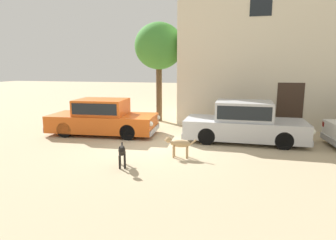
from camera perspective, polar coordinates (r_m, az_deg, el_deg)
ground_plane at (r=10.40m, az=-2.92°, el=-4.96°), size 80.00×80.00×0.00m
parked_sedan_nearest at (r=12.22m, az=-12.82°, el=0.58°), size 4.59×2.03×1.46m
parked_sedan_second at (r=11.09m, az=14.83°, el=-0.37°), size 4.54×1.81×1.52m
apartment_block at (r=17.08m, az=29.23°, el=13.41°), size 14.36×6.24×8.05m
stray_dog_spotted at (r=8.91m, az=2.09°, el=-4.73°), size 1.03×0.25×0.67m
stray_dog_tan at (r=8.13m, az=-9.11°, el=-6.22°), size 0.43×0.93×0.70m
acacia_tree_left at (r=14.79m, az=-1.83°, el=14.28°), size 2.44×2.19×4.95m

